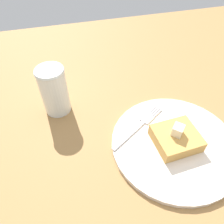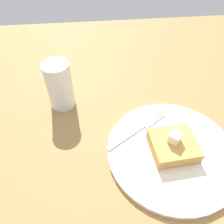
# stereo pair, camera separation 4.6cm
# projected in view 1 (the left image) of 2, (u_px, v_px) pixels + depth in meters

# --- Properties ---
(table_surface) EXTENTS (1.29, 1.29, 0.02)m
(table_surface) POSITION_uv_depth(u_px,v_px,m) (215.00, 149.00, 0.46)
(table_surface) COLOR olive
(table_surface) RESTS_ON ground
(plate) EXTENTS (0.26, 0.26, 0.01)m
(plate) POSITION_uv_depth(u_px,v_px,m) (174.00, 143.00, 0.46)
(plate) COLOR silver
(plate) RESTS_ON table_surface
(toast_slice_center) EXTENTS (0.08, 0.09, 0.03)m
(toast_slice_center) POSITION_uv_depth(u_px,v_px,m) (176.00, 138.00, 0.44)
(toast_slice_center) COLOR #CB9548
(toast_slice_center) RESTS_ON plate
(butter_pat_primary) EXTENTS (0.03, 0.03, 0.02)m
(butter_pat_primary) POSITION_uv_depth(u_px,v_px,m) (178.00, 130.00, 0.43)
(butter_pat_primary) COLOR #F5E9C3
(butter_pat_primary) RESTS_ON toast_slice_center
(fork) EXTENTS (0.10, 0.14, 0.00)m
(fork) POSITION_uv_depth(u_px,v_px,m) (141.00, 124.00, 0.48)
(fork) COLOR silver
(fork) RESTS_ON plate
(syrup_jar) EXTENTS (0.06, 0.06, 0.12)m
(syrup_jar) POSITION_uv_depth(u_px,v_px,m) (55.00, 92.00, 0.49)
(syrup_jar) COLOR #3A1205
(syrup_jar) RESTS_ON table_surface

